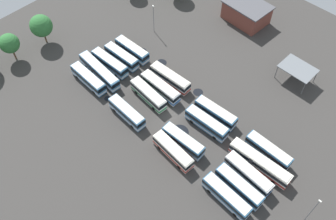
{
  "coord_description": "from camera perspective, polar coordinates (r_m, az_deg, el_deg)",
  "views": [
    {
      "loc": [
        34.83,
        -37.18,
        70.85
      ],
      "look_at": [
        -1.32,
        0.13,
        1.49
      ],
      "focal_mm": 39.13,
      "sensor_mm": 36.0,
      "label": 1
    }
  ],
  "objects": [
    {
      "name": "maintenance_shelter",
      "position": [
        97.26,
        19.6,
        6.08
      ],
      "size": [
        8.62,
        6.34,
        4.32
      ],
      "color": "slate",
      "rests_on": "ground_plane"
    },
    {
      "name": "puddle_back_corner",
      "position": [
        92.27,
        4.71,
        2.77
      ],
      "size": [
        2.53,
        2.53,
        0.01
      ],
      "primitive_type": "cylinder",
      "color": "black",
      "rests_on": "ground_plane"
    },
    {
      "name": "lamp_post_near_entrance",
      "position": [
        75.74,
        21.61,
        -14.26
      ],
      "size": [
        0.56,
        0.28,
        9.23
      ],
      "color": "slate",
      "rests_on": "ground_plane"
    },
    {
      "name": "bus_row2_slot1",
      "position": [
        81.45,
        2.38,
        -4.86
      ],
      "size": [
        10.58,
        3.0,
        3.42
      ],
      "color": "teal",
      "rests_on": "ground_plane"
    },
    {
      "name": "puddle_front_lane",
      "position": [
        91.91,
        -9.36,
        1.78
      ],
      "size": [
        1.74,
        1.74,
        0.01
      ],
      "primitive_type": "cylinder",
      "color": "black",
      "rests_on": "ground_plane"
    },
    {
      "name": "depot_building",
      "position": [
        112.31,
        12.13,
        14.69
      ],
      "size": [
        13.09,
        9.68,
        5.77
      ],
      "color": "brown",
      "rests_on": "ground_plane"
    },
    {
      "name": "puddle_between_rows",
      "position": [
        84.86,
        1.81,
        -3.48
      ],
      "size": [
        4.3,
        4.3,
        0.01
      ],
      "primitive_type": "cylinder",
      "color": "black",
      "rests_on": "ground_plane"
    },
    {
      "name": "bus_row3_slot0",
      "position": [
        76.21,
        9.1,
        -13.14
      ],
      "size": [
        11.25,
        3.05,
        3.42
      ],
      "color": "teal",
      "rests_on": "ground_plane"
    },
    {
      "name": "bus_row1_slot2",
      "position": [
        89.28,
        -3.07,
        2.42
      ],
      "size": [
        11.05,
        3.39,
        3.42
      ],
      "color": "silver",
      "rests_on": "ground_plane"
    },
    {
      "name": "bus_row2_slot3",
      "position": [
        84.51,
        6.04,
        -2.06
      ],
      "size": [
        11.01,
        2.99,
        3.42
      ],
      "color": "teal",
      "rests_on": "ground_plane"
    },
    {
      "name": "bus_row3_slot1",
      "position": [
        77.56,
        11.01,
        -11.59
      ],
      "size": [
        11.1,
        3.02,
        3.42
      ],
      "color": "teal",
      "rests_on": "ground_plane"
    },
    {
      "name": "lamp_post_far_corner",
      "position": [
        104.84,
        -2.26,
        14.15
      ],
      "size": [
        0.56,
        0.28,
        8.99
      ],
      "color": "slate",
      "rests_on": "ground_plane"
    },
    {
      "name": "bus_row0_slot1",
      "position": [
        95.97,
        -10.66,
        6.02
      ],
      "size": [
        14.45,
        3.58,
        3.42
      ],
      "color": "teal",
      "rests_on": "ground_plane"
    },
    {
      "name": "bus_row3_slot3",
      "position": [
        81.03,
        14.06,
        -7.96
      ],
      "size": [
        14.39,
        3.14,
        3.42
      ],
      "color": "silver",
      "rests_on": "ground_plane"
    },
    {
      "name": "bus_row1_slot4",
      "position": [
        92.66,
        0.35,
        5.0
      ],
      "size": [
        11.6,
        3.01,
        3.42
      ],
      "color": "silver",
      "rests_on": "ground_plane"
    },
    {
      "name": "bus_row1_slot0",
      "position": [
        86.37,
        -6.43,
        -0.38
      ],
      "size": [
        10.61,
        2.91,
        3.42
      ],
      "color": "teal",
      "rests_on": "ground_plane"
    },
    {
      "name": "bus_row3_slot4",
      "position": [
        83.0,
        15.36,
        -6.17
      ],
      "size": [
        10.79,
        2.69,
        3.42
      ],
      "color": "teal",
      "rests_on": "ground_plane"
    },
    {
      "name": "tree_south_edge",
      "position": [
        106.49,
        -19.16,
        12.28
      ],
      "size": [
        6.08,
        6.08,
        8.81
      ],
      "color": "brown",
      "rests_on": "ground_plane"
    },
    {
      "name": "puddle_near_shelter",
      "position": [
        98.83,
        -1.03,
        7.36
      ],
      "size": [
        2.79,
        2.79,
        0.01
      ],
      "primitive_type": "cylinder",
      "color": "black",
      "rests_on": "ground_plane"
    },
    {
      "name": "bus_row2_slot0",
      "position": [
        80.04,
        0.8,
        -6.44
      ],
      "size": [
        10.77,
        3.29,
        3.42
      ],
      "color": "silver",
      "rests_on": "ground_plane"
    },
    {
      "name": "bus_row0_slot4",
      "position": [
        100.16,
        -5.61,
        9.29
      ],
      "size": [
        10.75,
        2.79,
        3.42
      ],
      "color": "teal",
      "rests_on": "ground_plane"
    },
    {
      "name": "puddle_centre_drain",
      "position": [
        102.1,
        -4.14,
        9.07
      ],
      "size": [
        2.89,
        2.89,
        0.01
      ],
      "primitive_type": "cylinder",
      "color": "black",
      "rests_on": "ground_plane"
    },
    {
      "name": "tree_west_edge",
      "position": [
        104.56,
        -23.49,
        9.5
      ],
      "size": [
        5.22,
        5.22,
        8.11
      ],
      "color": "brown",
      "rests_on": "ground_plane"
    },
    {
      "name": "bus_row0_slot2",
      "position": [
        97.43,
        -9.05,
        7.24
      ],
      "size": [
        11.45,
        2.94,
        3.42
      ],
      "color": "teal",
      "rests_on": "ground_plane"
    },
    {
      "name": "bus_row2_slot4",
      "position": [
        86.46,
        7.43,
        -0.46
      ],
      "size": [
        10.83,
        3.17,
        3.42
      ],
      "color": "teal",
      "rests_on": "ground_plane"
    },
    {
      "name": "bus_row1_slot3",
      "position": [
        90.63,
        -1.2,
        3.53
      ],
      "size": [
        11.55,
        2.75,
        3.42
      ],
      "color": "silver",
      "rests_on": "ground_plane"
    },
    {
      "name": "bus_row0_slot0",
      "position": [
        94.65,
        -12.29,
        4.77
      ],
      "size": [
        11.44,
        2.87,
        3.42
      ],
      "color": "teal",
      "rests_on": "ground_plane"
    },
    {
      "name": "bus_row3_slot2",
      "position": [
        79.21,
        12.41,
        -9.7
      ],
      "size": [
        11.34,
        3.21,
        3.42
      ],
      "color": "silver",
      "rests_on": "ground_plane"
    },
    {
      "name": "bus_row0_slot3",
      "position": [
        98.64,
        -7.24,
        8.24
      ],
      "size": [
        10.72,
        2.9,
        3.42
      ],
      "color": "teal",
      "rests_on": "ground_plane"
    },
    {
      "name": "ground_plane",
      "position": [
        87.26,
        0.56,
        -1.12
      ],
      "size": [
        123.03,
        123.03,
        0.0
      ],
      "primitive_type": "plane",
      "color": "#383533"
    }
  ]
}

